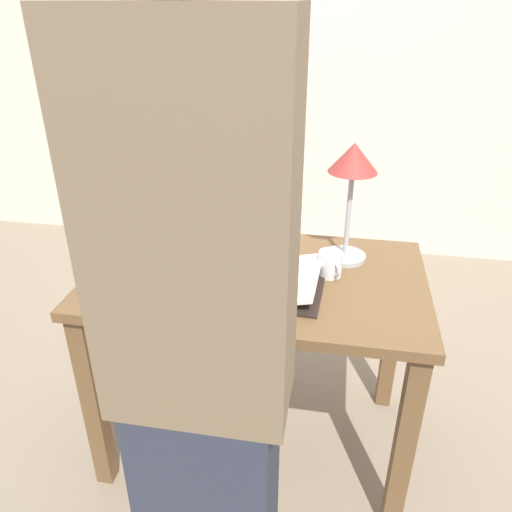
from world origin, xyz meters
The scene contains 10 objects.
ground_plane centered at (0.00, 0.00, 0.00)m, with size 12.00×12.00×0.00m, color gray.
wall_back centered at (0.00, 1.83, 1.30)m, with size 8.00×0.06×2.60m.
reading_desk centered at (0.00, 0.00, 0.64)m, with size 1.13×0.68×0.76m.
open_book centered at (0.00, -0.06, 0.78)m, with size 0.46×0.34×0.06m.
book_stack_tall centered at (-0.41, -0.05, 0.85)m, with size 0.21×0.28×0.17m.
book_standing_upright centered at (-0.24, -0.03, 0.89)m, with size 0.03×0.15×0.24m.
reading_lamp centered at (0.29, 0.16, 1.08)m, with size 0.16×0.16×0.42m.
coffee_mug centered at (0.24, 0.03, 0.81)m, with size 0.08×0.10×0.09m.
pencil centered at (0.07, -0.30, 0.77)m, with size 0.05×0.16×0.01m.
person_reader centered at (0.01, -0.69, 0.89)m, with size 0.36×0.22×1.78m.
Camera 1 is at (0.26, -1.45, 1.60)m, focal length 35.00 mm.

